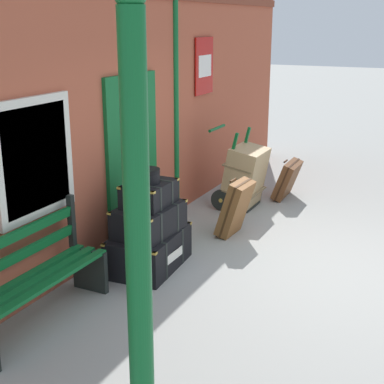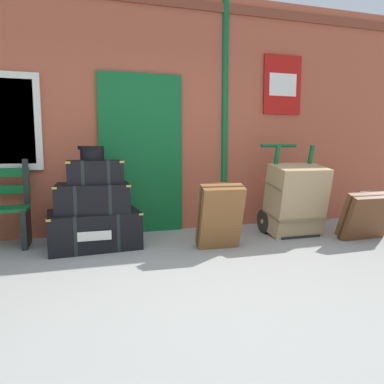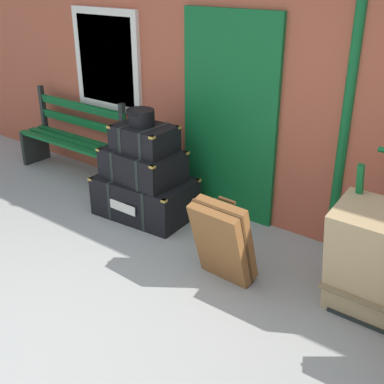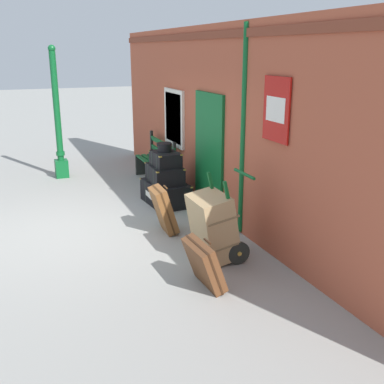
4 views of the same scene
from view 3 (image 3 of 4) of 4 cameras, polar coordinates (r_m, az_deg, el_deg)
name	(u,v)px [view 3 (image 3 of 4)]	position (r m, az deg, el deg)	size (l,w,h in m)	color
ground_plane	(55,336)	(3.86, -15.60, -15.80)	(60.00, 60.00, 0.00)	gray
brick_facade	(252,62)	(4.98, 6.93, 14.70)	(10.40, 0.35, 3.20)	#AD5138
platform_bench	(74,140)	(6.44, -13.57, 5.88)	(1.60, 0.43, 1.01)	#0F5B28
steamer_trunk_base	(145,197)	(5.27, -5.46, -0.54)	(1.06, 0.72, 0.43)	black
steamer_trunk_middle	(143,165)	(5.12, -5.72, 3.18)	(0.83, 0.57, 0.33)	black
steamer_trunk_top	(144,138)	(5.01, -5.54, 6.22)	(0.62, 0.46, 0.27)	black
round_hatbox	(141,116)	(4.95, -5.91, 8.72)	(0.28, 0.28, 0.16)	black
porters_trolley	(383,275)	(4.14, 21.23, -8.97)	(0.71, 0.65, 1.19)	black
large_brown_trunk	(379,263)	(3.89, 20.86, -7.71)	(0.70, 0.58, 0.94)	tan
suitcase_umber	(223,242)	(4.09, 3.64, -5.77)	(0.50, 0.41, 0.76)	brown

